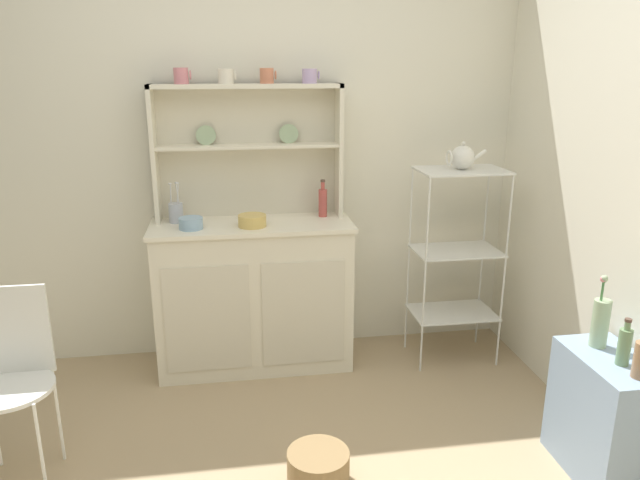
{
  "coord_description": "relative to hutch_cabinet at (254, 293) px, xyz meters",
  "views": [
    {
      "loc": [
        -0.12,
        -1.9,
        1.73
      ],
      "look_at": [
        0.36,
        1.12,
        0.83
      ],
      "focal_mm": 33.53,
      "sensor_mm": 36.0,
      "label": 1
    }
  ],
  "objects": [
    {
      "name": "utensil_jar",
      "position": [
        -0.42,
        0.08,
        0.48
      ],
      "size": [
        0.08,
        0.08,
        0.23
      ],
      "color": "#B2B7C6",
      "rests_on": "hutch_cabinet"
    },
    {
      "name": "bowl_mixing_large",
      "position": [
        -0.33,
        -0.07,
        0.45
      ],
      "size": [
        0.13,
        0.13,
        0.06
      ],
      "primitive_type": "cylinder",
      "color": "#8EB2D1",
      "rests_on": "hutch_cabinet"
    },
    {
      "name": "cup_terracotta_2",
      "position": [
        0.11,
        0.12,
        1.22
      ],
      "size": [
        0.09,
        0.08,
        0.08
      ],
      "color": "#C67556",
      "rests_on": "hutch_shelf_unit"
    },
    {
      "name": "jam_bottle",
      "position": [
        0.42,
        0.09,
        0.51
      ],
      "size": [
        0.05,
        0.05,
        0.22
      ],
      "color": "#B74C47",
      "rests_on": "hutch_cabinet"
    },
    {
      "name": "cup_lilac_3",
      "position": [
        0.35,
        0.12,
        1.22
      ],
      "size": [
        0.1,
        0.08,
        0.08
      ],
      "color": "#B79ECC",
      "rests_on": "hutch_shelf_unit"
    },
    {
      "name": "porcelain_teapot",
      "position": [
        1.18,
        -0.1,
        0.78
      ],
      "size": [
        0.22,
        0.13,
        0.16
      ],
      "color": "white",
      "rests_on": "bakers_rack"
    },
    {
      "name": "flower_vase",
      "position": [
        1.43,
        -1.12,
        0.22
      ],
      "size": [
        0.07,
        0.07,
        0.33
      ],
      "color": "#9EB78E",
      "rests_on": "side_shelf_blue"
    },
    {
      "name": "hutch_shelf_unit",
      "position": [
        0.0,
        0.17,
        0.86
      ],
      "size": [
        1.06,
        0.18,
        0.75
      ],
      "color": "beige",
      "rests_on": "hutch_cabinet"
    },
    {
      "name": "cup_rose_0",
      "position": [
        -0.34,
        0.12,
        1.22
      ],
      "size": [
        0.09,
        0.08,
        0.08
      ],
      "color": "#D17A84",
      "rests_on": "hutch_shelf_unit"
    },
    {
      "name": "bakers_rack",
      "position": [
        1.18,
        -0.1,
        0.27
      ],
      "size": [
        0.49,
        0.33,
        1.16
      ],
      "color": "silver",
      "rests_on": "ground"
    },
    {
      "name": "hutch_cabinet",
      "position": [
        0.0,
        0.0,
        0.0
      ],
      "size": [
        1.13,
        0.45,
        0.87
      ],
      "color": "silver",
      "rests_on": "ground"
    },
    {
      "name": "wire_chair",
      "position": [
        -1.05,
        -0.86,
        0.07
      ],
      "size": [
        0.36,
        0.36,
        0.85
      ],
      "rotation": [
        0.0,
        0.0,
        0.22
      ],
      "color": "white",
      "rests_on": "ground"
    },
    {
      "name": "floor_basket",
      "position": [
        0.2,
        -1.13,
        -0.37
      ],
      "size": [
        0.27,
        0.27,
        0.15
      ],
      "primitive_type": "cylinder",
      "color": "#93754C",
      "rests_on": "ground"
    },
    {
      "name": "wall_back",
      "position": [
        -0.01,
        0.26,
        0.8
      ],
      "size": [
        3.84,
        0.05,
        2.5
      ],
      "primitive_type": "cube",
      "color": "silver",
      "rests_on": "ground"
    },
    {
      "name": "side_shelf_blue",
      "position": [
        1.43,
        -1.24,
        -0.17
      ],
      "size": [
        0.28,
        0.48,
        0.55
      ],
      "primitive_type": "cube",
      "color": "#849EBC",
      "rests_on": "ground"
    },
    {
      "name": "oil_bottle",
      "position": [
        1.43,
        -1.29,
        0.19
      ],
      "size": [
        0.05,
        0.05,
        0.2
      ],
      "color": "#6B8C60",
      "rests_on": "side_shelf_blue"
    },
    {
      "name": "cup_cream_1",
      "position": [
        -0.11,
        0.12,
        1.22
      ],
      "size": [
        0.1,
        0.08,
        0.08
      ],
      "color": "silver",
      "rests_on": "hutch_shelf_unit"
    },
    {
      "name": "bowl_floral_medium",
      "position": [
        -0.0,
        -0.07,
        0.46
      ],
      "size": [
        0.15,
        0.15,
        0.06
      ],
      "primitive_type": "cylinder",
      "color": "#DBB760",
      "rests_on": "hutch_cabinet"
    }
  ]
}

